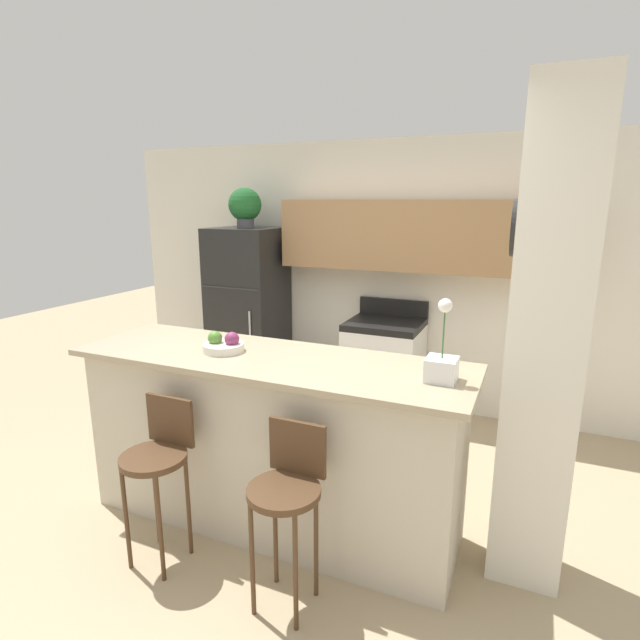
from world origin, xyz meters
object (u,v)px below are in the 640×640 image
(refrigerator, at_px, (249,313))
(trash_bin, at_px, (288,390))
(stove_range, at_px, (384,368))
(bar_stool_right, at_px, (288,491))
(potted_plant_on_fridge, at_px, (245,206))
(orchid_vase, at_px, (442,363))
(fruit_bowl, at_px, (224,345))
(bar_stool_left, at_px, (159,458))

(refrigerator, height_order, trash_bin, refrigerator)
(stove_range, distance_m, trash_bin, 0.96)
(bar_stool_right, height_order, potted_plant_on_fridge, potted_plant_on_fridge)
(orchid_vase, bearing_deg, refrigerator, 141.16)
(potted_plant_on_fridge, height_order, fruit_bowl, potted_plant_on_fridge)
(bar_stool_right, distance_m, orchid_vase, 1.00)
(potted_plant_on_fridge, bearing_deg, refrigerator, -62.26)
(stove_range, relative_size, fruit_bowl, 4.29)
(bar_stool_left, height_order, trash_bin, bar_stool_left)
(refrigerator, xyz_separation_m, orchid_vase, (2.28, -1.84, 0.33))
(bar_stool_right, bearing_deg, potted_plant_on_fridge, 125.09)
(refrigerator, height_order, fruit_bowl, refrigerator)
(stove_range, distance_m, fruit_bowl, 2.05)
(refrigerator, height_order, orchid_vase, refrigerator)
(trash_bin, bearing_deg, refrigerator, 158.44)
(bar_stool_left, bearing_deg, orchid_vase, 20.93)
(bar_stool_left, relative_size, orchid_vase, 2.18)
(potted_plant_on_fridge, distance_m, trash_bin, 1.85)
(refrigerator, xyz_separation_m, bar_stool_left, (0.87, -2.37, -0.25))
(bar_stool_left, xyz_separation_m, potted_plant_on_fridge, (-0.87, 2.37, 1.32))
(refrigerator, bearing_deg, bar_stool_right, -54.91)
(refrigerator, distance_m, bar_stool_left, 2.54)
(stove_range, height_order, trash_bin, stove_range)
(bar_stool_right, relative_size, orchid_vase, 2.18)
(stove_range, relative_size, trash_bin, 2.82)
(refrigerator, relative_size, bar_stool_left, 1.85)
(trash_bin, bearing_deg, orchid_vase, -43.14)
(fruit_bowl, relative_size, trash_bin, 0.66)
(stove_range, height_order, fruit_bowl, fruit_bowl)
(refrigerator, bearing_deg, orchid_vase, -38.84)
(bar_stool_right, bearing_deg, refrigerator, 125.09)
(bar_stool_right, height_order, orchid_vase, orchid_vase)
(fruit_bowl, xyz_separation_m, trash_bin, (-0.41, 1.63, -0.95))
(stove_range, distance_m, bar_stool_left, 2.48)
(orchid_vase, bearing_deg, potted_plant_on_fridge, 141.16)
(refrigerator, bearing_deg, bar_stool_left, -69.79)
(potted_plant_on_fridge, relative_size, trash_bin, 1.01)
(stove_range, bearing_deg, potted_plant_on_fridge, -178.72)
(bar_stool_left, xyz_separation_m, bar_stool_right, (0.79, 0.00, 0.00))
(potted_plant_on_fridge, height_order, trash_bin, potted_plant_on_fridge)
(trash_bin, bearing_deg, fruit_bowl, -75.79)
(stove_range, relative_size, bar_stool_right, 1.14)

